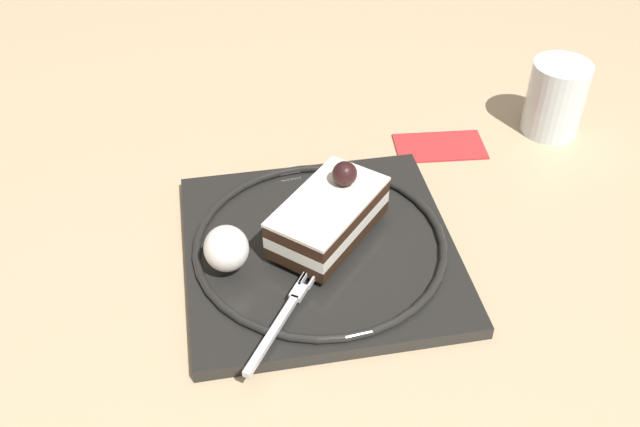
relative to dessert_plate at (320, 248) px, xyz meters
The scene contains 7 objects.
ground_plane 0.02m from the dessert_plate, 129.23° to the left, with size 2.40×2.40×0.00m, color tan.
dessert_plate is the anchor object (origin of this frame).
cake_slice 0.03m from the dessert_plate, 46.53° to the left, with size 0.11×0.12×0.06m.
whipped_cream_dollop 0.09m from the dessert_plate, 161.82° to the right, with size 0.04×0.04×0.04m, color white.
fork 0.09m from the dessert_plate, 111.57° to the right, with size 0.07×0.11×0.00m.
drink_glass_near 0.32m from the dessert_plate, 33.94° to the left, with size 0.06×0.06×0.08m.
folded_napkin 0.21m from the dessert_plate, 47.95° to the left, with size 0.09×0.05×0.00m, color #B52D2E.
Camera 1 is at (-0.02, -0.47, 0.44)m, focal length 40.26 mm.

